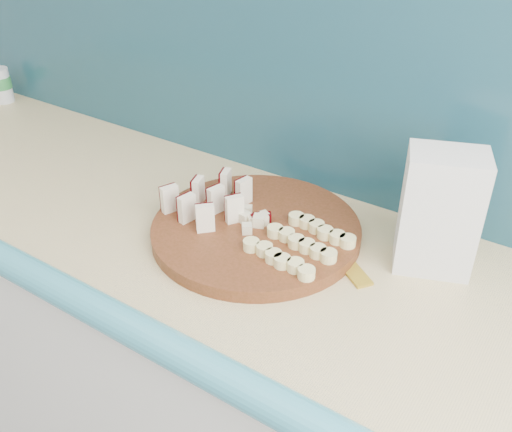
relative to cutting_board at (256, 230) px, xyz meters
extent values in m
cube|color=white|center=(-0.18, -0.03, -0.48)|extent=(2.20, 0.60, 0.88)
cube|color=#E7CD87|center=(-0.18, -0.03, -0.03)|extent=(2.20, 0.60, 0.03)
cube|color=teal|center=(-0.18, -0.33, -0.03)|extent=(2.20, 0.06, 0.03)
cube|color=teal|center=(-0.18, 0.25, 0.24)|extent=(2.20, 0.02, 0.50)
cylinder|color=#43250E|center=(0.00, 0.00, 0.00)|extent=(0.48, 0.48, 0.03)
cube|color=#FDEDCA|center=(-0.17, -0.06, 0.04)|extent=(0.02, 0.04, 0.06)
cube|color=#400407|center=(-0.18, -0.05, 0.04)|extent=(0.01, 0.04, 0.06)
cube|color=#FDEDCA|center=(-0.15, 0.00, 0.04)|extent=(0.02, 0.04, 0.06)
cube|color=#400407|center=(-0.16, 0.00, 0.04)|extent=(0.01, 0.04, 0.06)
cube|color=#FDEDCA|center=(-0.12, 0.06, 0.04)|extent=(0.02, 0.04, 0.06)
cube|color=#400407|center=(-0.13, 0.06, 0.04)|extent=(0.01, 0.04, 0.06)
cube|color=#FDEDCA|center=(-0.12, -0.06, 0.04)|extent=(0.02, 0.04, 0.06)
cube|color=#400407|center=(-0.13, -0.06, 0.04)|extent=(0.01, 0.04, 0.06)
cube|color=#FDEDCA|center=(-0.09, -0.01, 0.04)|extent=(0.02, 0.04, 0.06)
cube|color=#400407|center=(-0.10, 0.00, 0.04)|extent=(0.01, 0.04, 0.06)
cube|color=#FDEDCA|center=(-0.07, 0.05, 0.04)|extent=(0.02, 0.04, 0.06)
cube|color=#400407|center=(-0.08, 0.06, 0.04)|extent=(0.01, 0.04, 0.06)
cube|color=#FDEDCA|center=(-0.07, -0.07, 0.04)|extent=(0.02, 0.04, 0.06)
cube|color=#400407|center=(-0.08, -0.07, 0.04)|extent=(0.01, 0.04, 0.06)
cube|color=#FDEDCA|center=(-0.04, -0.01, 0.04)|extent=(0.02, 0.04, 0.06)
cube|color=#400407|center=(-0.05, -0.01, 0.04)|extent=(0.01, 0.04, 0.06)
cube|color=#FBF3C8|center=(-0.02, 0.00, 0.02)|extent=(0.02, 0.02, 0.02)
cube|color=#FBF3C8|center=(-0.01, 0.01, 0.02)|extent=(0.02, 0.02, 0.02)
cube|color=#400407|center=(-0.02, 0.03, 0.02)|extent=(0.02, 0.02, 0.02)
cube|color=#FBF3C8|center=(-0.03, 0.01, 0.02)|extent=(0.02, 0.02, 0.02)
cube|color=#FBF3C8|center=(-0.04, 0.01, 0.02)|extent=(0.02, 0.02, 0.02)
cube|color=#FBF3C8|center=(-0.05, 0.00, 0.02)|extent=(0.02, 0.02, 0.02)
cube|color=#FBF3C8|center=(-0.03, -0.01, 0.02)|extent=(0.02, 0.02, 0.02)
cube|color=#FBF3C8|center=(-0.02, -0.02, 0.02)|extent=(0.02, 0.02, 0.02)
cube|color=#400407|center=(-0.01, -0.02, 0.02)|extent=(0.02, 0.02, 0.02)
cylinder|color=#F8EA98|center=(0.04, -0.07, 0.02)|extent=(0.03, 0.03, 0.02)
cylinder|color=#F8EA98|center=(0.07, -0.07, 0.02)|extent=(0.03, 0.03, 0.02)
cylinder|color=#F8EA98|center=(0.09, -0.08, 0.02)|extent=(0.03, 0.03, 0.02)
cylinder|color=#F8EA98|center=(0.12, -0.08, 0.02)|extent=(0.03, 0.03, 0.02)
cylinder|color=#F8EA98|center=(0.14, -0.09, 0.02)|extent=(0.03, 0.03, 0.02)
cylinder|color=#F8EA98|center=(0.17, -0.09, 0.02)|extent=(0.03, 0.03, 0.02)
cylinder|color=#F8EA98|center=(0.05, -0.01, 0.02)|extent=(0.03, 0.03, 0.02)
cylinder|color=#F8EA98|center=(0.08, -0.01, 0.02)|extent=(0.03, 0.03, 0.02)
cylinder|color=#F8EA98|center=(0.10, -0.02, 0.02)|extent=(0.03, 0.03, 0.02)
cylinder|color=#F8EA98|center=(0.13, -0.02, 0.02)|extent=(0.03, 0.03, 0.02)
cylinder|color=#F8EA98|center=(0.15, -0.03, 0.02)|extent=(0.03, 0.03, 0.02)
cylinder|color=#F8EA98|center=(0.18, -0.03, 0.02)|extent=(0.03, 0.03, 0.02)
cylinder|color=#F8EA98|center=(0.06, 0.05, 0.02)|extent=(0.03, 0.03, 0.02)
cylinder|color=#F8EA98|center=(0.09, 0.05, 0.02)|extent=(0.03, 0.03, 0.02)
cylinder|color=#F8EA98|center=(0.11, 0.05, 0.02)|extent=(0.03, 0.03, 0.02)
cylinder|color=#F8EA98|center=(0.14, 0.04, 0.02)|extent=(0.03, 0.03, 0.02)
cylinder|color=#F8EA98|center=(0.16, 0.04, 0.02)|extent=(0.03, 0.03, 0.02)
cylinder|color=#F8EA98|center=(0.19, 0.03, 0.02)|extent=(0.03, 0.03, 0.02)
cube|color=silver|center=(0.32, 0.10, 0.10)|extent=(0.16, 0.14, 0.23)
cylinder|color=silver|center=(-1.06, 0.18, 0.04)|extent=(0.06, 0.06, 0.10)
cylinder|color=#338D43|center=(-1.06, 0.18, 0.05)|extent=(0.06, 0.06, 0.03)
cube|color=gold|center=(0.09, 0.03, -0.01)|extent=(0.06, 0.15, 0.01)
cube|color=gold|center=(0.14, 0.04, -0.01)|extent=(0.09, 0.15, 0.01)
cube|color=gold|center=(0.19, 0.02, -0.01)|extent=(0.14, 0.11, 0.01)
camera|label=1|loc=(0.53, -0.79, 0.64)|focal=40.00mm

